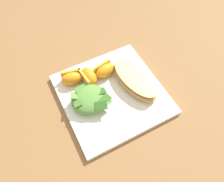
{
  "coord_description": "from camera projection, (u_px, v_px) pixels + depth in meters",
  "views": [
    {
      "loc": [
        0.15,
        0.28,
        0.54
      ],
      "look_at": [
        0.0,
        0.0,
        0.03
      ],
      "focal_mm": 34.51,
      "sensor_mm": 36.0,
      "label": 1
    }
  ],
  "objects": [
    {
      "name": "ground",
      "position": [
        112.0,
        96.0,
        0.63
      ],
      "size": [
        3.0,
        3.0,
        0.0
      ],
      "primitive_type": "plane",
      "color": "olive"
    },
    {
      "name": "white_plate",
      "position": [
        112.0,
        94.0,
        0.62
      ],
      "size": [
        0.28,
        0.28,
        0.02
      ],
      "primitive_type": "cube",
      "color": "white",
      "rests_on": "ground"
    },
    {
      "name": "cheesy_pizza_bread",
      "position": [
        134.0,
        79.0,
        0.62
      ],
      "size": [
        0.11,
        0.18,
        0.04
      ],
      "color": "tan",
      "rests_on": "white_plate"
    },
    {
      "name": "green_salad_pile",
      "position": [
        90.0,
        100.0,
        0.58
      ],
      "size": [
        0.1,
        0.1,
        0.04
      ],
      "color": "#5B8E3D",
      "rests_on": "white_plate"
    },
    {
      "name": "orange_wedge_front",
      "position": [
        105.0,
        70.0,
        0.63
      ],
      "size": [
        0.07,
        0.05,
        0.04
      ],
      "color": "orange",
      "rests_on": "white_plate"
    },
    {
      "name": "orange_wedge_middle",
      "position": [
        89.0,
        76.0,
        0.62
      ],
      "size": [
        0.04,
        0.06,
        0.04
      ],
      "color": "orange",
      "rests_on": "white_plate"
    },
    {
      "name": "orange_wedge_rear",
      "position": [
        72.0,
        78.0,
        0.62
      ],
      "size": [
        0.07,
        0.05,
        0.04
      ],
      "color": "orange",
      "rests_on": "white_plate"
    }
  ]
}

